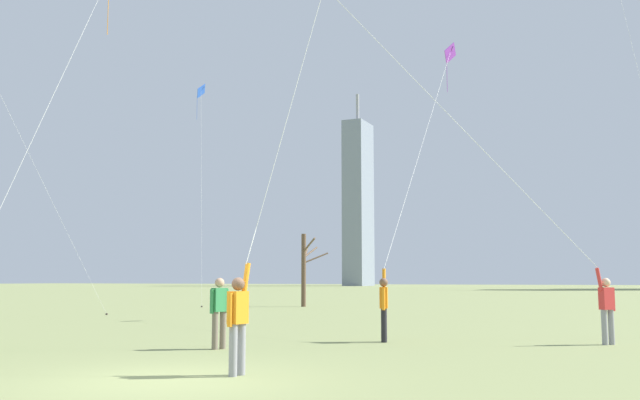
% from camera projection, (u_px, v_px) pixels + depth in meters
% --- Properties ---
extents(ground_plane, '(400.00, 400.00, 0.00)m').
position_uv_depth(ground_plane, '(167.00, 381.00, 10.92)').
color(ground_plane, '#848E56').
extents(kite_flyer_foreground_right_purple, '(0.97, 11.83, 11.56)m').
position_uv_depth(kite_flyer_foreground_right_purple, '(396.00, 258.00, 19.12)').
color(kite_flyer_foreground_right_purple, black).
rests_on(kite_flyer_foreground_right_purple, ground).
extents(kite_flyer_midfield_right_teal, '(14.28, 7.77, 18.05)m').
position_uv_depth(kite_flyer_midfield_right_teal, '(477.00, 166.00, 17.09)').
color(kite_flyer_midfield_right_teal, gray).
rests_on(kite_flyer_midfield_right_teal, ground).
extents(kite_flyer_foreground_left_pink, '(2.13, 4.32, 13.37)m').
position_uv_depth(kite_flyer_foreground_left_pink, '(278.00, 168.00, 12.46)').
color(kite_flyer_foreground_left_pink, gray).
rests_on(kite_flyer_foreground_left_pink, ground).
extents(kite_flyer_far_back_orange, '(0.88, 6.23, 12.39)m').
position_uv_depth(kite_flyer_far_back_orange, '(6.00, 211.00, 17.26)').
color(kite_flyer_far_back_orange, black).
rests_on(kite_flyer_far_back_orange, ground).
extents(bystander_far_off_by_trees, '(0.31, 0.48, 1.62)m').
position_uv_depth(bystander_far_off_by_trees, '(219.00, 309.00, 15.90)').
color(bystander_far_off_by_trees, '#726656').
rests_on(bystander_far_off_by_trees, ground).
extents(distant_kite_low_near_trees_blue, '(3.88, 5.54, 14.86)m').
position_uv_depth(distant_kite_low_near_trees_blue, '(201.00, 104.00, 46.55)').
color(distant_kite_low_near_trees_blue, blue).
rests_on(distant_kite_low_near_trees_blue, ground).
extents(bare_tree_rightmost, '(1.46, 2.71, 4.25)m').
position_uv_depth(bare_tree_rightmost, '(305.00, 267.00, 40.58)').
color(bare_tree_rightmost, brown).
rests_on(bare_tree_rightmost, ground).
extents(skyline_mid_tower_right, '(5.07, 9.03, 47.33)m').
position_uv_depth(skyline_mid_tower_right, '(358.00, 203.00, 169.10)').
color(skyline_mid_tower_right, gray).
rests_on(skyline_mid_tower_right, ground).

